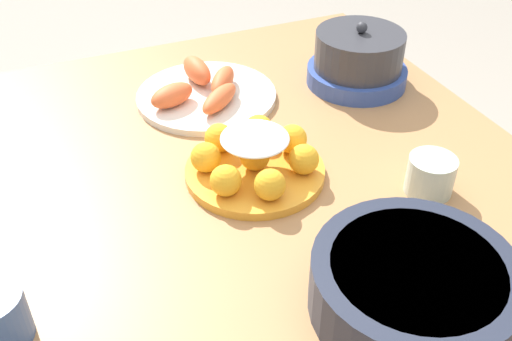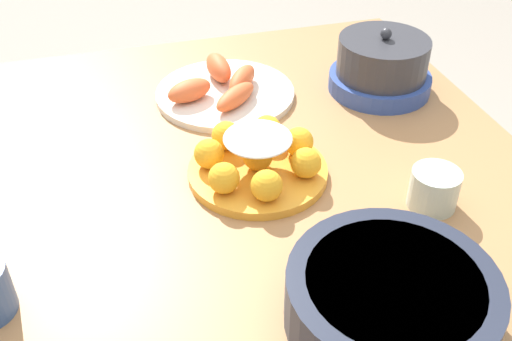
# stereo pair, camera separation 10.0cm
# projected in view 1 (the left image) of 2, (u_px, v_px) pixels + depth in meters

# --- Properties ---
(dining_table) EXTENTS (1.31, 1.07, 0.71)m
(dining_table) POSITION_uv_depth(u_px,v_px,m) (257.00, 240.00, 1.04)
(dining_table) COLOR #A87547
(dining_table) RESTS_ON ground_plane
(cake_plate) EXTENTS (0.25, 0.25, 0.09)m
(cake_plate) POSITION_uv_depth(u_px,v_px,m) (254.00, 160.00, 1.04)
(cake_plate) COLOR gold
(cake_plate) RESTS_ON dining_table
(serving_bowl) EXTENTS (0.28, 0.28, 0.08)m
(serving_bowl) POSITION_uv_depth(u_px,v_px,m) (413.00, 285.00, 0.79)
(serving_bowl) COLOR #232838
(serving_bowl) RESTS_ON dining_table
(seafood_platter) EXTENTS (0.29, 0.29, 0.07)m
(seafood_platter) POSITION_uv_depth(u_px,v_px,m) (204.00, 92.00, 1.26)
(seafood_platter) COLOR silver
(seafood_platter) RESTS_ON dining_table
(cup_far) EXTENTS (0.08, 0.08, 0.07)m
(cup_far) POSITION_uv_depth(u_px,v_px,m) (430.00, 175.00, 1.00)
(cup_far) COLOR beige
(cup_far) RESTS_ON dining_table
(warming_pot) EXTENTS (0.22, 0.22, 0.14)m
(warming_pot) POSITION_uv_depth(u_px,v_px,m) (358.00, 60.00, 1.29)
(warming_pot) COLOR #334C99
(warming_pot) RESTS_ON dining_table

